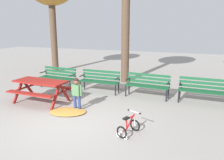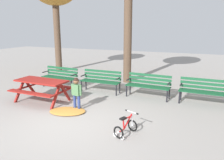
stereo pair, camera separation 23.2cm
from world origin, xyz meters
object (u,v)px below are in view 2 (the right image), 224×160
at_px(park_bench_left, 101,79).
at_px(child_standing, 76,91).
at_px(picnic_table, 42,85).
at_px(park_bench_far_left, 60,75).
at_px(park_bench_right, 148,84).
at_px(kids_bicycle, 126,127).
at_px(park_bench_far_right, 204,89).

relative_size(park_bench_left, child_standing, 1.56).
relative_size(picnic_table, child_standing, 1.81).
xyz_separation_m(park_bench_far_left, park_bench_left, (1.89, 0.03, 0.00)).
bearing_deg(picnic_table, park_bench_right, 29.73).
distance_m(picnic_table, park_bench_left, 2.32).
bearing_deg(picnic_table, kids_bicycle, -19.83).
distance_m(park_bench_far_left, park_bench_left, 1.89).
distance_m(park_bench_far_right, child_standing, 4.20).
bearing_deg(park_bench_far_left, park_bench_far_right, -0.02).
height_order(park_bench_right, kids_bicycle, park_bench_right).
bearing_deg(park_bench_left, child_standing, -86.02).
bearing_deg(child_standing, park_bench_left, 93.98).
bearing_deg(kids_bicycle, park_bench_left, 124.08).
bearing_deg(child_standing, park_bench_far_left, 134.56).
xyz_separation_m(park_bench_far_left, kids_bicycle, (4.01, -3.10, -0.31)).
bearing_deg(park_bench_right, park_bench_far_left, -179.66).
xyz_separation_m(picnic_table, park_bench_left, (1.37, 1.87, -0.08)).
bearing_deg(park_bench_right, picnic_table, -150.27).
bearing_deg(park_bench_far_right, child_standing, -150.50).
height_order(park_bench_left, park_bench_right, same).
bearing_deg(park_bench_right, park_bench_far_right, -0.73).
xyz_separation_m(picnic_table, park_bench_right, (3.27, 1.87, -0.08)).
bearing_deg(park_bench_far_left, park_bench_right, 0.34).
bearing_deg(kids_bicycle, park_bench_right, 93.90).
relative_size(picnic_table, park_bench_far_left, 1.13).
xyz_separation_m(picnic_table, park_bench_far_left, (-0.53, 1.85, -0.08)).
relative_size(park_bench_far_right, child_standing, 1.57).
bearing_deg(park_bench_right, child_standing, -130.04).
height_order(picnic_table, child_standing, child_standing).
xyz_separation_m(park_bench_left, park_bench_far_right, (3.80, -0.03, 0.00)).
xyz_separation_m(park_bench_right, kids_bicycle, (0.21, -3.13, -0.31)).
xyz_separation_m(picnic_table, kids_bicycle, (3.49, -1.26, -0.39)).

